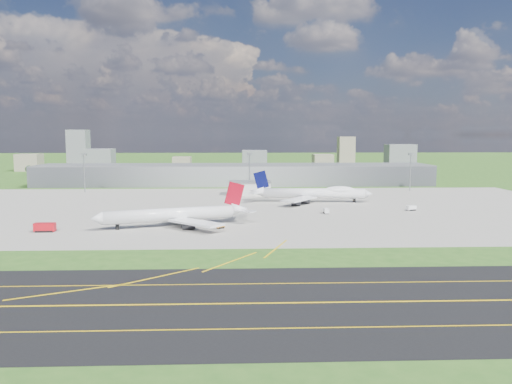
{
  "coord_description": "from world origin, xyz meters",
  "views": [
    {
      "loc": [
        2.02,
        -220.1,
        38.34
      ],
      "look_at": [
        11.52,
        34.94,
        9.0
      ],
      "focal_mm": 35.0,
      "sensor_mm": 36.0,
      "label": 1
    }
  ],
  "objects_px": {
    "airliner_red_twin": "(176,215)",
    "van_white_near": "(326,211)",
    "airliner_blue_quad": "(314,193)",
    "tug_yellow": "(220,227)",
    "fire_truck": "(45,228)",
    "van_white_far": "(411,208)"
  },
  "relations": [
    {
      "from": "airliner_red_twin",
      "to": "van_white_near",
      "type": "height_order",
      "value": "airliner_red_twin"
    },
    {
      "from": "tug_yellow",
      "to": "van_white_far",
      "type": "height_order",
      "value": "van_white_far"
    },
    {
      "from": "airliner_blue_quad",
      "to": "tug_yellow",
      "type": "xyz_separation_m",
      "value": [
        -50.56,
        -79.35,
        -4.17
      ]
    },
    {
      "from": "airliner_red_twin",
      "to": "fire_truck",
      "type": "bearing_deg",
      "value": -6.06
    },
    {
      "from": "airliner_blue_quad",
      "to": "van_white_near",
      "type": "distance_m",
      "value": 42.09
    },
    {
      "from": "airliner_red_twin",
      "to": "van_white_far",
      "type": "bearing_deg",
      "value": -179.32
    },
    {
      "from": "airliner_blue_quad",
      "to": "fire_truck",
      "type": "bearing_deg",
      "value": -138.82
    },
    {
      "from": "airliner_blue_quad",
      "to": "fire_truck",
      "type": "xyz_separation_m",
      "value": [
        -119.77,
        -83.95,
        -3.25
      ]
    },
    {
      "from": "airliner_red_twin",
      "to": "fire_truck",
      "type": "distance_m",
      "value": 51.62
    },
    {
      "from": "fire_truck",
      "to": "tug_yellow",
      "type": "relative_size",
      "value": 2.22
    },
    {
      "from": "tug_yellow",
      "to": "van_white_near",
      "type": "bearing_deg",
      "value": 1.39
    },
    {
      "from": "airliner_red_twin",
      "to": "tug_yellow",
      "type": "distance_m",
      "value": 20.21
    },
    {
      "from": "tug_yellow",
      "to": "airliner_red_twin",
      "type": "bearing_deg",
      "value": 126.56
    },
    {
      "from": "airliner_blue_quad",
      "to": "tug_yellow",
      "type": "height_order",
      "value": "airliner_blue_quad"
    },
    {
      "from": "airliner_blue_quad",
      "to": "fire_truck",
      "type": "height_order",
      "value": "airliner_blue_quad"
    },
    {
      "from": "airliner_red_twin",
      "to": "van_white_far",
      "type": "distance_m",
      "value": 120.47
    },
    {
      "from": "airliner_blue_quad",
      "to": "tug_yellow",
      "type": "relative_size",
      "value": 18.88
    },
    {
      "from": "van_white_near",
      "to": "airliner_blue_quad",
      "type": "bearing_deg",
      "value": -2.29
    },
    {
      "from": "airliner_red_twin",
      "to": "van_white_far",
      "type": "relative_size",
      "value": 11.55
    },
    {
      "from": "fire_truck",
      "to": "van_white_near",
      "type": "xyz_separation_m",
      "value": [
        119.54,
        42.02,
        -0.53
      ]
    },
    {
      "from": "airliner_red_twin",
      "to": "fire_truck",
      "type": "height_order",
      "value": "airliner_red_twin"
    },
    {
      "from": "airliner_red_twin",
      "to": "van_white_far",
      "type": "height_order",
      "value": "airliner_red_twin"
    }
  ]
}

